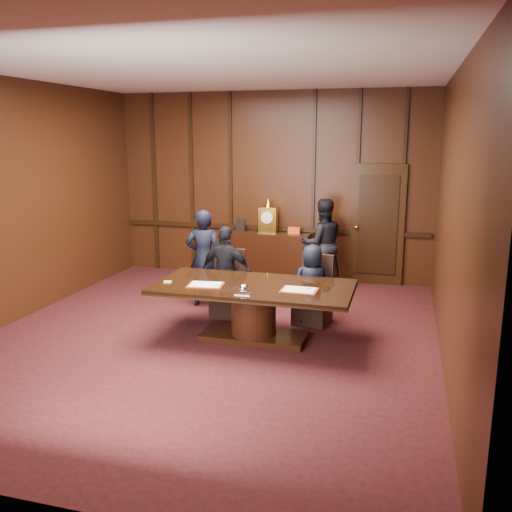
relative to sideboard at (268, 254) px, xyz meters
The scene contains 13 objects.
room 3.36m from the sideboard, 88.80° to the right, with size 7.00×7.04×3.50m.
sideboard is the anchor object (origin of this frame).
conference_table 3.16m from the sideboard, 79.21° to the right, with size 2.62×1.32×0.76m.
folder_left 3.33m from the sideboard, 90.10° to the right, with size 0.50×0.38×0.02m.
folder_right 3.47m from the sideboard, 69.16° to the right, with size 0.47×0.34×0.02m.
inkstand 3.62m from the sideboard, 80.55° to the right, with size 0.20×0.14×0.12m.
notepad 3.37m from the sideboard, 99.44° to the right, with size 0.10×0.07×0.01m, color #EBE073.
chair_left 2.24m from the sideboard, 91.57° to the right, with size 0.54×0.54×0.99m.
chair_right 2.56m from the sideboard, 60.81° to the right, with size 0.56×0.56×0.99m.
signatory_left 2.32m from the sideboard, 91.44° to the right, with size 0.81×0.34×1.38m, color black.
signatory_right 2.62m from the sideboard, 61.71° to the right, with size 0.58×0.38×1.18m, color black.
witness_left 1.97m from the sideboard, 107.46° to the right, with size 0.57×0.37×1.56m, color black.
witness_right 1.17m from the sideboard, 16.52° to the right, with size 0.78×0.61×1.61m, color black.
Camera 1 is at (2.47, -6.48, 2.68)m, focal length 38.00 mm.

